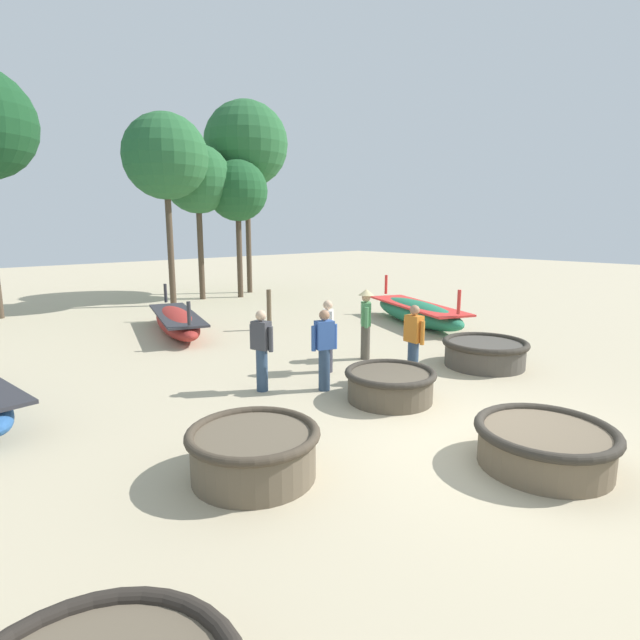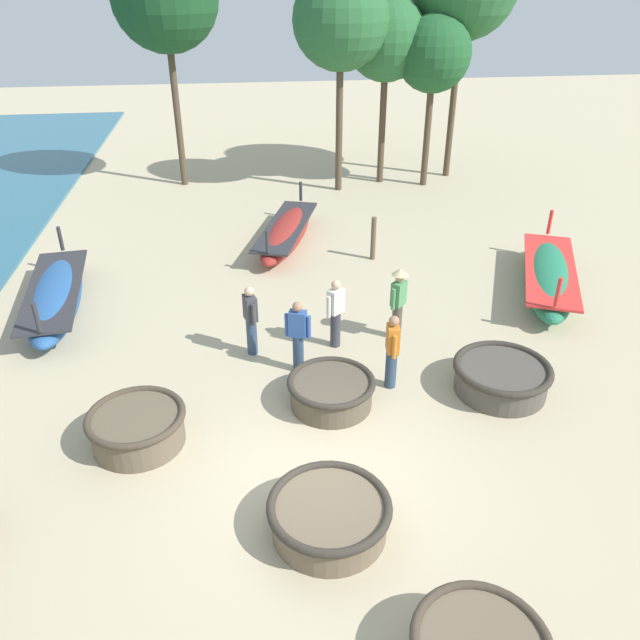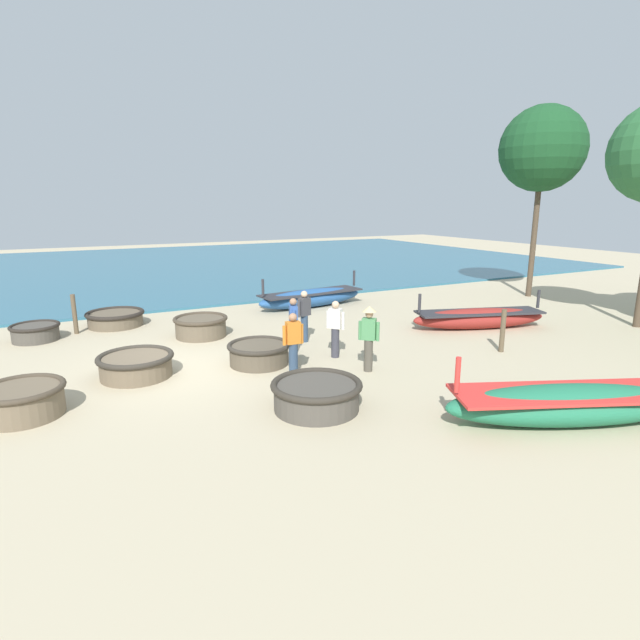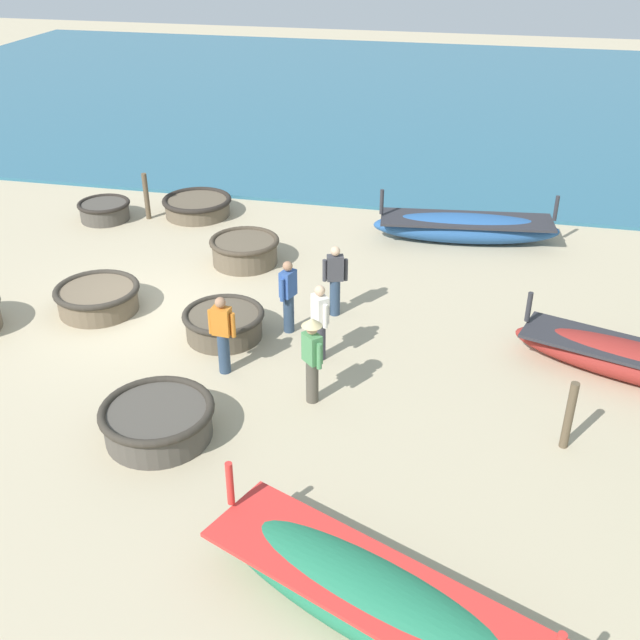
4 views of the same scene
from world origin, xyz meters
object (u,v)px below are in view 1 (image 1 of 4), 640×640
long_boat_blue_hull (177,321)px  mooring_post_inland (269,310)px  coracle_beside_post (254,451)px  tree_left_mid (246,145)px  fisherman_standing_left (414,341)px  fisherman_standing_right (324,348)px  long_boat_red_hull (417,312)px  coracle_upturned (390,384)px  tree_tall_back (165,157)px  tree_right_mid (198,180)px  tree_center (238,191)px  fisherman_by_coracle (328,334)px  coracle_tilted (485,352)px  fisherman_crouching (366,319)px  coracle_weathered (545,444)px  fisherman_with_hat (262,348)px

long_boat_blue_hull → mooring_post_inland: (2.31, -1.42, 0.26)m
coracle_beside_post → tree_left_mid: 18.97m
fisherman_standing_left → tree_left_mid: 15.83m
fisherman_standing_right → long_boat_red_hull: bearing=22.6°
long_boat_blue_hull → coracle_beside_post: bearing=-110.9°
coracle_upturned → fisherman_standing_left: (1.23, 0.43, 0.53)m
fisherman_standing_left → tree_left_mid: bearing=68.3°
tree_tall_back → tree_left_mid: (4.50, 1.23, 1.05)m
tree_right_mid → fisherman_standing_right: bearing=-109.4°
tree_left_mid → tree_center: tree_left_mid is taller
tree_tall_back → tree_left_mid: tree_left_mid is taller
fisherman_by_coracle → mooring_post_inland: (1.74, 4.43, -0.22)m
coracle_upturned → tree_left_mid: (6.66, 14.10, 6.39)m
long_boat_red_hull → coracle_upturned: bearing=-147.0°
coracle_tilted → long_boat_blue_hull: long_boat_blue_hull is taller
fisherman_standing_left → mooring_post_inland: fisherman_standing_left is taller
fisherman_by_coracle → fisherman_crouching: (1.39, 0.17, 0.12)m
fisherman_standing_left → mooring_post_inland: bearing=81.5°
long_boat_red_hull → tree_tall_back: (-3.97, 8.90, 5.26)m
long_boat_red_hull → fisherman_standing_left: (-4.89, -3.54, 0.44)m
long_boat_blue_hull → tree_center: (5.62, 5.12, 4.20)m
coracle_weathered → fisherman_by_coracle: fisherman_by_coracle is taller
long_boat_blue_hull → tree_tall_back: tree_tall_back is taller
coracle_tilted → tree_right_mid: (0.58, 13.63, 4.66)m
tree_center → tree_right_mid: 1.72m
tree_right_mid → tree_center: bearing=-20.9°
coracle_beside_post → tree_left_mid: (10.10, 14.75, 6.36)m
fisherman_crouching → mooring_post_inland: size_ratio=1.36×
long_boat_red_hull → fisherman_standing_right: fisherman_standing_right is taller
coracle_tilted → tree_left_mid: 15.83m
fisherman_by_coracle → fisherman_standing_left: same height
coracle_upturned → tree_center: (5.44, 13.04, 4.24)m
coracle_upturned → long_boat_blue_hull: bearing=91.3°
fisherman_crouching → tree_right_mid: bearing=79.5°
tree_center → coracle_weathered: bearing=-110.2°
fisherman_with_hat → mooring_post_inland: 5.73m
tree_tall_back → tree_center: bearing=3.0°
tree_left_mid → tree_center: bearing=-139.1°
long_boat_blue_hull → fisherman_standing_right: (-0.31, -6.70, 0.48)m
long_boat_red_hull → fisherman_standing_right: 7.18m
coracle_weathered → mooring_post_inland: 9.85m
coracle_upturned → tree_right_mid: tree_right_mid is taller
coracle_weathered → fisherman_with_hat: (-0.93, 4.99, 0.53)m
fisherman_crouching → mooring_post_inland: fisherman_crouching is taller
coracle_beside_post → fisherman_standing_left: bearing=13.0°
long_boat_red_hull → fisherman_crouching: size_ratio=2.93×
coracle_tilted → mooring_post_inland: bearing=100.2°
tree_left_mid → coracle_beside_post: bearing=-124.4°
fisherman_by_coracle → tree_left_mid: tree_left_mid is taller
fisherman_with_hat → tree_right_mid: bearing=65.6°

